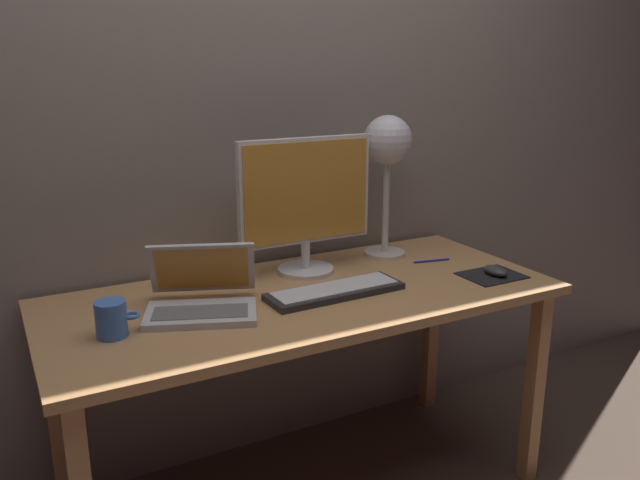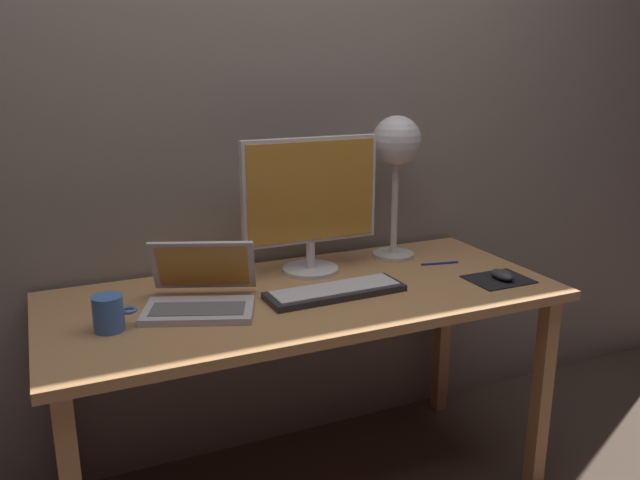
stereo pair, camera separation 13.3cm
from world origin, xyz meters
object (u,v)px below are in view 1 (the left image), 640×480
(desk_lamp, at_px, (388,149))
(coffee_mug, at_px, (112,319))
(mouse, at_px, (496,271))
(pen, at_px, (432,261))
(monitor, at_px, (305,199))
(keyboard_main, at_px, (335,291))
(laptop, at_px, (202,291))

(desk_lamp, height_order, coffee_mug, desk_lamp)
(mouse, distance_m, pen, 0.25)
(monitor, distance_m, desk_lamp, 0.38)
(keyboard_main, bearing_deg, monitor, 85.20)
(monitor, height_order, laptop, monitor)
(laptop, xyz_separation_m, coffee_mug, (-0.27, -0.08, -0.01))
(keyboard_main, bearing_deg, coffee_mug, 179.69)
(monitor, height_order, pen, monitor)
(laptop, height_order, mouse, laptop)
(monitor, xyz_separation_m, mouse, (0.54, -0.34, -0.24))
(monitor, xyz_separation_m, desk_lamp, (0.35, 0.04, 0.14))
(desk_lamp, bearing_deg, keyboard_main, -143.19)
(laptop, bearing_deg, keyboard_main, -11.14)
(pen, bearing_deg, laptop, -176.80)
(coffee_mug, bearing_deg, desk_lamp, 14.68)
(keyboard_main, bearing_deg, mouse, -10.43)
(mouse, xyz_separation_m, coffee_mug, (-1.24, 0.11, 0.03))
(keyboard_main, relative_size, coffee_mug, 3.79)
(keyboard_main, relative_size, pen, 3.17)
(coffee_mug, distance_m, pen, 1.15)
(monitor, bearing_deg, laptop, -159.18)
(desk_lamp, bearing_deg, pen, -54.82)
(keyboard_main, bearing_deg, laptop, 168.86)
(desk_lamp, bearing_deg, coffee_mug, -165.32)
(laptop, distance_m, pen, 0.88)
(monitor, relative_size, desk_lamp, 0.92)
(monitor, bearing_deg, pen, -13.82)
(keyboard_main, distance_m, coffee_mug, 0.67)
(coffee_mug, bearing_deg, laptop, 15.66)
(laptop, height_order, pen, laptop)
(monitor, height_order, desk_lamp, desk_lamp)
(mouse, bearing_deg, pen, 111.00)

